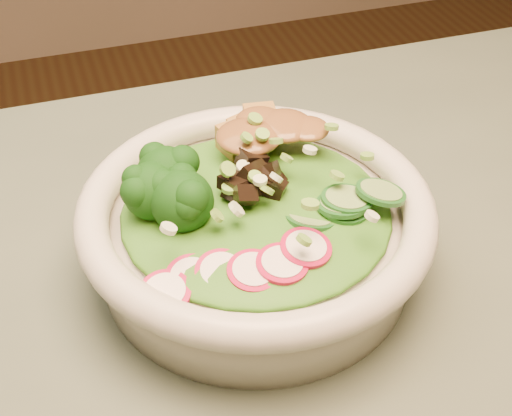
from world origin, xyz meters
name	(u,v)px	position (x,y,z in m)	size (l,w,h in m)	color
salad_bowl	(256,229)	(0.19, 0.14, 0.78)	(0.23, 0.23, 0.06)	beige
lettuce_bed	(256,207)	(0.19, 0.14, 0.80)	(0.17, 0.17, 0.02)	#275F14
broccoli_florets	(172,188)	(0.14, 0.16, 0.82)	(0.07, 0.06, 0.04)	black
radish_slices	(251,266)	(0.17, 0.08, 0.80)	(0.09, 0.03, 0.02)	#AE0D39
cucumber_slices	(345,202)	(0.24, 0.11, 0.81)	(0.06, 0.06, 0.03)	#7AAB5F
mushroom_heap	(258,183)	(0.20, 0.15, 0.81)	(0.06, 0.06, 0.03)	black
tofu_cubes	(265,147)	(0.22, 0.18, 0.81)	(0.08, 0.05, 0.03)	#A77637
peanut_sauce	(265,133)	(0.22, 0.18, 0.82)	(0.06, 0.05, 0.01)	brown
scallion_garnish	(256,182)	(0.19, 0.14, 0.82)	(0.16, 0.16, 0.02)	#73AE3D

